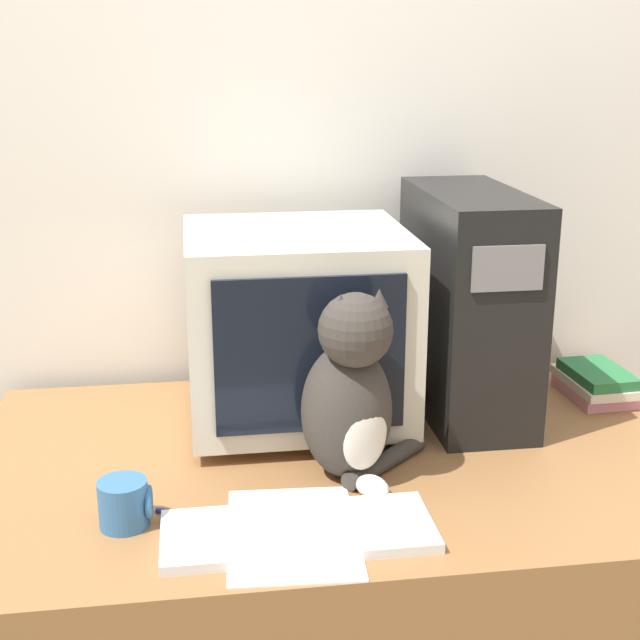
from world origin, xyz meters
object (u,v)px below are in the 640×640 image
pen (200,515)px  mug (125,503)px  crt_monitor (297,325)px  keyboard (298,531)px  book_stack (595,383)px  cat (351,397)px  computer_tower (467,303)px

pen → mug: 0.13m
crt_monitor → mug: 0.54m
pen → keyboard: bearing=-28.4°
keyboard → book_stack: size_ratio=2.11×
pen → mug: mug is taller
crt_monitor → keyboard: bearing=-96.9°
cat → pen: (-0.28, -0.11, -0.15)m
computer_tower → mug: computer_tower is taller
crt_monitor → book_stack: crt_monitor is taller
crt_monitor → book_stack: size_ratio=2.12×
book_stack → crt_monitor: bearing=-177.7°
pen → book_stack: bearing=24.7°
cat → keyboard: bearing=-140.9°
crt_monitor → mug: crt_monitor is taller
crt_monitor → computer_tower: 0.37m
mug → keyboard: bearing=-15.5°
crt_monitor → computer_tower: computer_tower is taller
computer_tower → cat: size_ratio=1.33×
computer_tower → mug: bearing=-150.0°
crt_monitor → book_stack: bearing=2.3°
pen → mug: (-0.12, -0.01, 0.04)m
keyboard → pen: (-0.16, 0.08, -0.01)m
crt_monitor → mug: (-0.33, -0.39, -0.17)m
mug → computer_tower: bearing=30.0°
book_stack → mug: bearing=-157.6°
crt_monitor → computer_tower: size_ratio=0.93×
keyboard → pen: bearing=151.6°
keyboard → book_stack: bearing=33.9°
keyboard → mug: size_ratio=4.99×
mug → pen: bearing=3.3°
computer_tower → crt_monitor: bearing=-177.6°
crt_monitor → cat: crt_monitor is taller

